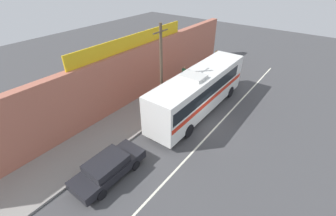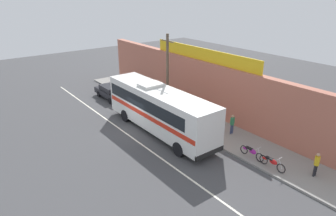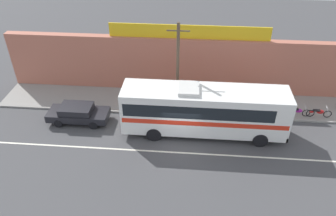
{
  "view_description": "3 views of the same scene",
  "coord_description": "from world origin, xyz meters",
  "px_view_note": "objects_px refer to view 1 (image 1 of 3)",
  "views": [
    {
      "loc": [
        -13.18,
        -6.24,
        10.86
      ],
      "look_at": [
        -1.67,
        2.38,
        1.59
      ],
      "focal_mm": 24.23,
      "sensor_mm": 36.0,
      "label": 1
    },
    {
      "loc": [
        19.41,
        -11.23,
        10.87
      ],
      "look_at": [
        2.15,
        1.96,
        2.14
      ],
      "focal_mm": 32.14,
      "sensor_mm": 36.0,
      "label": 2
    },
    {
      "loc": [
        0.61,
        -17.48,
        15.26
      ],
      "look_at": [
        -1.05,
        2.24,
        1.52
      ],
      "focal_mm": 35.43,
      "sensor_mm": 36.0,
      "label": 3
    }
  ],
  "objects_px": {
    "parked_car": "(108,167)",
    "pedestrian_by_curb": "(167,87)",
    "pedestrian_far_right": "(217,55)",
    "pedestrian_near_shop": "(184,73)",
    "motorcycle_blue": "(212,71)",
    "utility_pole": "(161,70)",
    "intercity_bus": "(199,90)",
    "motorcycle_orange": "(219,66)"
  },
  "relations": [
    {
      "from": "parked_car",
      "to": "pedestrian_by_curb",
      "type": "bearing_deg",
      "value": 17.34
    },
    {
      "from": "pedestrian_far_right",
      "to": "pedestrian_near_shop",
      "type": "bearing_deg",
      "value": 177.2
    },
    {
      "from": "motorcycle_blue",
      "to": "pedestrian_by_curb",
      "type": "bearing_deg",
      "value": 170.6
    },
    {
      "from": "utility_pole",
      "to": "motorcycle_blue",
      "type": "height_order",
      "value": "utility_pole"
    },
    {
      "from": "parked_car",
      "to": "pedestrian_by_curb",
      "type": "relative_size",
      "value": 2.84
    },
    {
      "from": "pedestrian_near_shop",
      "to": "pedestrian_by_curb",
      "type": "bearing_deg",
      "value": -171.89
    },
    {
      "from": "intercity_bus",
      "to": "pedestrian_far_right",
      "type": "xyz_separation_m",
      "value": [
        11.02,
        3.77,
        -1.01
      ]
    },
    {
      "from": "motorcycle_blue",
      "to": "pedestrian_by_curb",
      "type": "xyz_separation_m",
      "value": [
        -6.95,
        1.15,
        0.5
      ]
    },
    {
      "from": "motorcycle_blue",
      "to": "motorcycle_orange",
      "type": "bearing_deg",
      "value": -0.55
    },
    {
      "from": "motorcycle_orange",
      "to": "pedestrian_by_curb",
      "type": "bearing_deg",
      "value": 172.25
    },
    {
      "from": "intercity_bus",
      "to": "utility_pole",
      "type": "bearing_deg",
      "value": 129.78
    },
    {
      "from": "parked_car",
      "to": "motorcycle_orange",
      "type": "xyz_separation_m",
      "value": [
        18.22,
        1.85,
        -0.17
      ]
    },
    {
      "from": "motorcycle_orange",
      "to": "pedestrian_by_curb",
      "type": "height_order",
      "value": "pedestrian_by_curb"
    },
    {
      "from": "parked_car",
      "to": "motorcycle_blue",
      "type": "bearing_deg",
      "value": 6.42
    },
    {
      "from": "pedestrian_far_right",
      "to": "pedestrian_by_curb",
      "type": "height_order",
      "value": "pedestrian_by_curb"
    },
    {
      "from": "motorcycle_blue",
      "to": "pedestrian_by_curb",
      "type": "height_order",
      "value": "pedestrian_by_curb"
    },
    {
      "from": "pedestrian_near_shop",
      "to": "pedestrian_by_curb",
      "type": "height_order",
      "value": "pedestrian_by_curb"
    },
    {
      "from": "intercity_bus",
      "to": "motorcycle_orange",
      "type": "height_order",
      "value": "intercity_bus"
    },
    {
      "from": "utility_pole",
      "to": "motorcycle_orange",
      "type": "distance_m",
      "value": 11.36
    },
    {
      "from": "utility_pole",
      "to": "pedestrian_by_curb",
      "type": "height_order",
      "value": "utility_pole"
    },
    {
      "from": "pedestrian_far_right",
      "to": "pedestrian_near_shop",
      "type": "distance_m",
      "value": 6.97
    },
    {
      "from": "motorcycle_orange",
      "to": "pedestrian_near_shop",
      "type": "height_order",
      "value": "pedestrian_near_shop"
    },
    {
      "from": "intercity_bus",
      "to": "pedestrian_near_shop",
      "type": "xyz_separation_m",
      "value": [
        4.06,
        4.11,
        -1.0
      ]
    },
    {
      "from": "intercity_bus",
      "to": "utility_pole",
      "type": "relative_size",
      "value": 1.59
    },
    {
      "from": "pedestrian_far_right",
      "to": "parked_car",
      "type": "bearing_deg",
      "value": -171.04
    },
    {
      "from": "parked_car",
      "to": "pedestrian_near_shop",
      "type": "bearing_deg",
      "value": 14.85
    },
    {
      "from": "pedestrian_by_curb",
      "to": "utility_pole",
      "type": "bearing_deg",
      "value": -151.86
    },
    {
      "from": "pedestrian_far_right",
      "to": "pedestrian_by_curb",
      "type": "bearing_deg",
      "value": -178.99
    },
    {
      "from": "pedestrian_near_shop",
      "to": "pedestrian_by_curb",
      "type": "relative_size",
      "value": 1.0
    },
    {
      "from": "motorcycle_blue",
      "to": "pedestrian_near_shop",
      "type": "distance_m",
      "value": 3.67
    },
    {
      "from": "parked_car",
      "to": "utility_pole",
      "type": "distance_m",
      "value": 8.2
    },
    {
      "from": "motorcycle_blue",
      "to": "pedestrian_far_right",
      "type": "height_order",
      "value": "pedestrian_far_right"
    },
    {
      "from": "utility_pole",
      "to": "pedestrian_far_right",
      "type": "distance_m",
      "value": 13.36
    },
    {
      "from": "utility_pole",
      "to": "pedestrian_far_right",
      "type": "relative_size",
      "value": 4.57
    },
    {
      "from": "utility_pole",
      "to": "pedestrian_near_shop",
      "type": "xyz_separation_m",
      "value": [
        6.02,
        1.76,
        -2.83
      ]
    },
    {
      "from": "motorcycle_orange",
      "to": "pedestrian_near_shop",
      "type": "distance_m",
      "value": 5.15
    },
    {
      "from": "motorcycle_orange",
      "to": "motorcycle_blue",
      "type": "relative_size",
      "value": 0.99
    },
    {
      "from": "intercity_bus",
      "to": "motorcycle_orange",
      "type": "relative_size",
      "value": 6.02
    },
    {
      "from": "utility_pole",
      "to": "motorcycle_orange",
      "type": "bearing_deg",
      "value": 0.35
    },
    {
      "from": "intercity_bus",
      "to": "parked_car",
      "type": "bearing_deg",
      "value": 176.54
    },
    {
      "from": "motorcycle_orange",
      "to": "motorcycle_blue",
      "type": "height_order",
      "value": "same"
    },
    {
      "from": "intercity_bus",
      "to": "motorcycle_blue",
      "type": "xyz_separation_m",
      "value": [
        7.29,
        2.43,
        -1.5
      ]
    }
  ]
}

